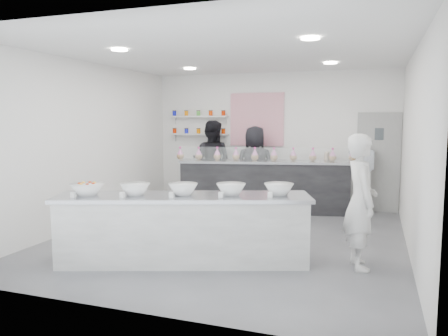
# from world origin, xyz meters

# --- Properties ---
(floor) EXTENTS (6.00, 6.00, 0.00)m
(floor) POSITION_xyz_m (0.00, 0.00, 0.00)
(floor) COLOR #515156
(floor) RESTS_ON ground
(ceiling) EXTENTS (6.00, 6.00, 0.00)m
(ceiling) POSITION_xyz_m (0.00, 0.00, 3.00)
(ceiling) COLOR white
(ceiling) RESTS_ON floor
(back_wall) EXTENTS (5.50, 0.00, 5.50)m
(back_wall) POSITION_xyz_m (0.00, 3.00, 1.50)
(back_wall) COLOR white
(back_wall) RESTS_ON floor
(left_wall) EXTENTS (0.00, 6.00, 6.00)m
(left_wall) POSITION_xyz_m (-2.75, 0.00, 1.50)
(left_wall) COLOR white
(left_wall) RESTS_ON floor
(right_wall) EXTENTS (0.00, 6.00, 6.00)m
(right_wall) POSITION_xyz_m (2.75, 0.00, 1.50)
(right_wall) COLOR white
(right_wall) RESTS_ON floor
(back_door) EXTENTS (0.88, 0.04, 2.10)m
(back_door) POSITION_xyz_m (2.30, 2.97, 1.05)
(back_door) COLOR gray
(back_door) RESTS_ON floor
(pattern_panel) EXTENTS (1.25, 0.03, 1.20)m
(pattern_panel) POSITION_xyz_m (-0.35, 2.98, 1.95)
(pattern_panel) COLOR #D23961
(pattern_panel) RESTS_ON back_wall
(jar_shelf_lower) EXTENTS (1.45, 0.22, 0.04)m
(jar_shelf_lower) POSITION_xyz_m (-1.75, 2.90, 1.60)
(jar_shelf_lower) COLOR silver
(jar_shelf_lower) RESTS_ON back_wall
(jar_shelf_upper) EXTENTS (1.45, 0.22, 0.04)m
(jar_shelf_upper) POSITION_xyz_m (-1.75, 2.90, 2.02)
(jar_shelf_upper) COLOR silver
(jar_shelf_upper) RESTS_ON back_wall
(preserve_jars) EXTENTS (1.45, 0.10, 0.56)m
(preserve_jars) POSITION_xyz_m (-1.75, 2.88, 1.88)
(preserve_jars) COLOR red
(preserve_jars) RESTS_ON jar_shelf_lower
(downlight_0) EXTENTS (0.24, 0.24, 0.02)m
(downlight_0) POSITION_xyz_m (-1.40, -1.00, 2.98)
(downlight_0) COLOR white
(downlight_0) RESTS_ON ceiling
(downlight_1) EXTENTS (0.24, 0.24, 0.02)m
(downlight_1) POSITION_xyz_m (1.40, -1.00, 2.98)
(downlight_1) COLOR white
(downlight_1) RESTS_ON ceiling
(downlight_2) EXTENTS (0.24, 0.24, 0.02)m
(downlight_2) POSITION_xyz_m (-1.40, 1.60, 2.98)
(downlight_2) COLOR white
(downlight_2) RESTS_ON ceiling
(downlight_3) EXTENTS (0.24, 0.24, 0.02)m
(downlight_3) POSITION_xyz_m (1.40, 1.60, 2.98)
(downlight_3) COLOR white
(downlight_3) RESTS_ON ceiling
(prep_counter) EXTENTS (3.50, 1.87, 0.94)m
(prep_counter) POSITION_xyz_m (-0.21, -1.40, 0.47)
(prep_counter) COLOR #A7A7A3
(prep_counter) RESTS_ON floor
(back_bar) EXTENTS (3.58, 1.39, 1.09)m
(back_bar) POSITION_xyz_m (0.04, 2.16, 0.55)
(back_bar) COLOR black
(back_bar) RESTS_ON floor
(sneeze_guard) EXTENTS (3.40, 0.76, 0.30)m
(sneeze_guard) POSITION_xyz_m (0.10, 1.86, 1.24)
(sneeze_guard) COLOR white
(sneeze_guard) RESTS_ON back_bar
(espresso_ledge) EXTENTS (1.25, 0.40, 0.93)m
(espresso_ledge) POSITION_xyz_m (1.55, 2.78, 0.47)
(espresso_ledge) COLOR #A7A7A3
(espresso_ledge) RESTS_ON floor
(espresso_machine) EXTENTS (0.50, 0.34, 0.38)m
(espresso_machine) POSITION_xyz_m (1.97, 2.78, 1.12)
(espresso_machine) COLOR #93969E
(espresso_machine) RESTS_ON espresso_ledge
(cup_stacks) EXTENTS (0.24, 0.24, 0.32)m
(cup_stacks) POSITION_xyz_m (1.31, 2.78, 1.09)
(cup_stacks) COLOR gray
(cup_stacks) RESTS_ON espresso_ledge
(prep_bowls) EXTENTS (3.00, 1.46, 0.16)m
(prep_bowls) POSITION_xyz_m (-0.21, -1.40, 1.02)
(prep_bowls) COLOR white
(prep_bowls) RESTS_ON prep_counter
(label_cards) EXTENTS (2.66, 0.04, 0.07)m
(label_cards) POSITION_xyz_m (-0.38, -1.89, 0.97)
(label_cards) COLOR white
(label_cards) RESTS_ON prep_counter
(cookie_bags) EXTENTS (3.70, 0.96, 0.28)m
(cookie_bags) POSITION_xyz_m (0.04, 2.16, 1.23)
(cookie_bags) COLOR #D26EBA
(cookie_bags) RESTS_ON back_bar
(woman_prep) EXTENTS (0.60, 0.74, 1.78)m
(woman_prep) POSITION_xyz_m (2.07, -0.83, 0.89)
(woman_prep) COLOR silver
(woman_prep) RESTS_ON floor
(staff_left) EXTENTS (0.97, 0.77, 1.93)m
(staff_left) POSITION_xyz_m (-1.32, 2.60, 0.96)
(staff_left) COLOR black
(staff_left) RESTS_ON floor
(staff_right) EXTENTS (1.00, 0.77, 1.82)m
(staff_right) POSITION_xyz_m (-0.26, 2.51, 0.91)
(staff_right) COLOR black
(staff_right) RESTS_ON floor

